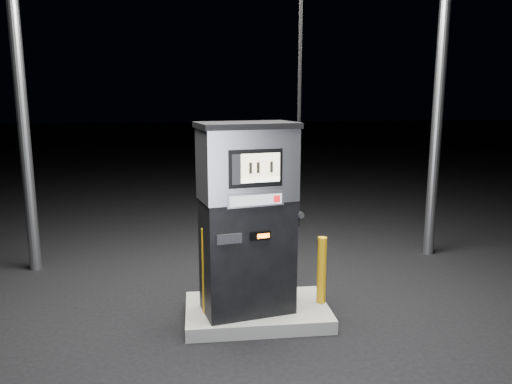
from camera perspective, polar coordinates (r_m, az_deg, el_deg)
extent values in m
plane|color=black|center=(5.85, 0.13, -14.23)|extent=(80.00, 80.00, 0.00)
cube|color=slate|center=(5.81, 0.13, -13.56)|extent=(1.60, 1.00, 0.15)
cylinder|color=gray|center=(7.62, -25.16, 8.19)|extent=(0.16, 0.16, 4.50)
cylinder|color=gray|center=(8.11, 20.06, 8.68)|extent=(0.16, 0.16, 4.50)
cube|color=black|center=(5.47, -1.02, -7.26)|extent=(1.05, 0.74, 1.26)
cube|color=#B1B1B8|center=(5.24, -1.06, 3.21)|extent=(1.07, 0.76, 0.75)
cube|color=black|center=(5.20, -1.08, 7.66)|extent=(1.12, 0.81, 0.06)
cube|color=black|center=(4.97, -0.03, 2.72)|extent=(0.56, 0.15, 0.38)
cube|color=beige|center=(4.96, 0.53, 3.06)|extent=(0.40, 0.09, 0.24)
cube|color=white|center=(4.98, 0.53, 1.40)|extent=(0.40, 0.09, 0.05)
cube|color=#B1B1B8|center=(5.02, -0.03, -0.91)|extent=(0.60, 0.15, 0.14)
cube|color=#AAADB2|center=(5.01, 0.04, -0.95)|extent=(0.54, 0.12, 0.11)
cube|color=red|center=(5.08, 2.40, -0.78)|extent=(0.07, 0.02, 0.07)
cube|color=black|center=(5.14, 0.49, -5.03)|extent=(0.22, 0.07, 0.09)
cube|color=#FF620C|center=(5.13, 0.86, -5.04)|extent=(0.13, 0.03, 0.05)
cube|color=black|center=(5.04, -3.07, -5.37)|extent=(0.26, 0.08, 0.10)
cube|color=black|center=(5.53, 4.17, -2.48)|extent=(0.14, 0.20, 0.25)
cylinder|color=gray|center=(5.55, 4.74, -2.44)|extent=(0.11, 0.23, 0.07)
cylinder|color=black|center=(5.36, 5.06, 15.14)|extent=(0.04, 0.04, 3.11)
cylinder|color=#D4950B|center=(5.48, -5.53, -8.95)|extent=(0.14, 0.14, 0.95)
cylinder|color=#D4950B|center=(5.78, 7.51, -8.86)|extent=(0.12, 0.12, 0.78)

